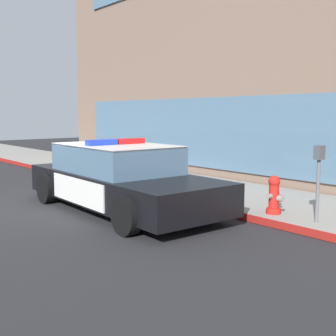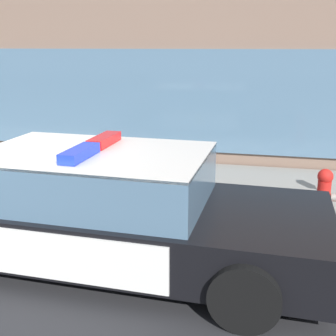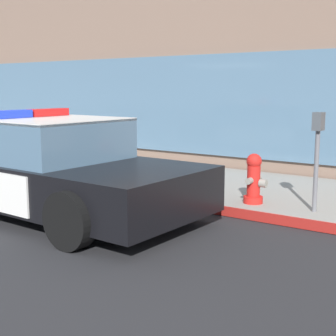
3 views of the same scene
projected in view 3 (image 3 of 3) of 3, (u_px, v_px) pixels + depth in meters
sidewalk at (89, 169)px, 10.45m from camera, size 48.00×2.96×0.15m
curb_red_paint at (34, 180)px, 9.24m from camera, size 28.80×0.04×0.14m
police_cruiser at (38, 165)px, 7.17m from camera, size 5.16×2.27×1.49m
fire_hydrant at (254, 179)px, 7.01m from camera, size 0.34×0.39×0.73m
parking_meter at (317, 143)px, 6.43m from camera, size 0.12×0.18×1.34m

